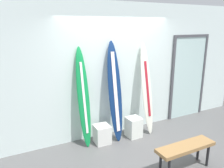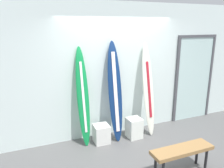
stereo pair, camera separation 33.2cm
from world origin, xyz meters
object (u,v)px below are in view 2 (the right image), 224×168
at_px(surfboard_emerald, 83,98).
at_px(display_block_center, 134,128).
at_px(display_block_left, 101,134).
at_px(glass_door, 194,77).
at_px(bench, 182,152).
at_px(surfboard_ivory, 148,90).
at_px(surfboard_navy, 115,93).

bearing_deg(surfboard_emerald, display_block_center, -9.65).
xyz_separation_m(display_block_left, glass_door, (2.56, 0.30, 0.90)).
bearing_deg(bench, glass_door, 45.30).
xyz_separation_m(display_block_center, glass_door, (1.84, 0.36, 0.87)).
relative_size(surfboard_ivory, display_block_center, 4.63).
height_order(display_block_left, bench, bench).
relative_size(surfboard_navy, bench, 1.94).
height_order(surfboard_emerald, glass_door, glass_door).
distance_m(surfboard_emerald, surfboard_ivory, 1.43).
bearing_deg(surfboard_emerald, surfboard_navy, -3.78).
height_order(display_block_center, bench, bench).
xyz_separation_m(surfboard_ivory, bench, (-0.25, -1.47, -0.59)).
relative_size(surfboard_emerald, display_block_center, 4.56).
distance_m(surfboard_navy, glass_door, 2.24).
relative_size(display_block_left, bench, 0.36).
relative_size(surfboard_emerald, surfboard_ivory, 0.99).
distance_m(surfboard_emerald, display_block_center, 1.30).
bearing_deg(surfboard_emerald, display_block_left, -19.07).
relative_size(display_block_left, display_block_center, 0.88).
bearing_deg(bench, display_block_center, 95.84).
relative_size(glass_door, bench, 2.01).
bearing_deg(display_block_center, display_block_left, 174.92).
height_order(surfboard_ivory, display_block_left, surfboard_ivory).
xyz_separation_m(surfboard_navy, display_block_center, (0.39, -0.13, -0.79)).
bearing_deg(bench, surfboard_navy, 109.39).
distance_m(display_block_left, glass_door, 2.73).
bearing_deg(surfboard_emerald, glass_door, 3.70).
height_order(surfboard_navy, bench, surfboard_navy).
bearing_deg(display_block_left, bench, -58.91).
relative_size(surfboard_ivory, display_block_left, 5.28).
xyz_separation_m(surfboard_emerald, glass_door, (2.89, 0.19, 0.12)).
distance_m(surfboard_ivory, display_block_left, 1.36).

